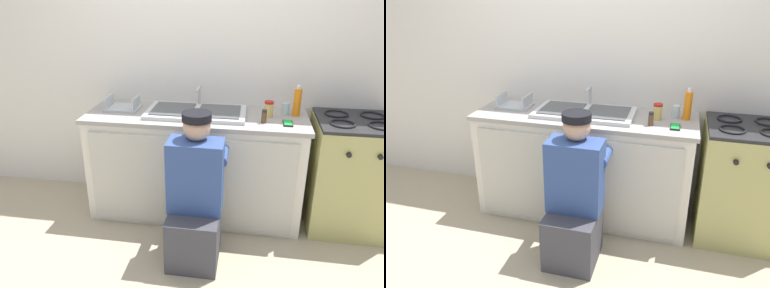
# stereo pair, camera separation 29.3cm
# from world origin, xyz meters

# --- Properties ---
(ground_plane) EXTENTS (12.00, 12.00, 0.00)m
(ground_plane) POSITION_xyz_m (0.00, 0.00, 0.00)
(ground_plane) COLOR tan
(back_wall) EXTENTS (6.00, 0.10, 2.50)m
(back_wall) POSITION_xyz_m (0.00, 0.65, 1.25)
(back_wall) COLOR silver
(back_wall) RESTS_ON ground_plane
(counter_cabinet) EXTENTS (1.75, 0.62, 0.87)m
(counter_cabinet) POSITION_xyz_m (0.00, 0.29, 0.44)
(counter_cabinet) COLOR silver
(counter_cabinet) RESTS_ON ground_plane
(countertop) EXTENTS (1.79, 0.62, 0.03)m
(countertop) POSITION_xyz_m (0.00, 0.30, 0.89)
(countertop) COLOR #9E9993
(countertop) RESTS_ON counter_cabinet
(sink_double_basin) EXTENTS (0.80, 0.44, 0.19)m
(sink_double_basin) POSITION_xyz_m (0.00, 0.30, 0.93)
(sink_double_basin) COLOR silver
(sink_double_basin) RESTS_ON countertop
(stove_range) EXTENTS (0.60, 0.62, 0.94)m
(stove_range) POSITION_xyz_m (1.25, 0.30, 0.47)
(stove_range) COLOR tan
(stove_range) RESTS_ON ground_plane
(plumber_person) EXTENTS (0.42, 0.61, 1.10)m
(plumber_person) POSITION_xyz_m (0.09, -0.32, 0.46)
(plumber_person) COLOR #3F3F47
(plumber_person) RESTS_ON ground_plane
(dish_rack_tray) EXTENTS (0.28, 0.22, 0.11)m
(dish_rack_tray) POSITION_xyz_m (-0.63, 0.33, 0.93)
(dish_rack_tray) COLOR #B2B7BC
(dish_rack_tray) RESTS_ON countertop
(water_glass) EXTENTS (0.06, 0.06, 0.10)m
(water_glass) POSITION_xyz_m (0.71, 0.40, 0.96)
(water_glass) COLOR #ADC6CC
(water_glass) RESTS_ON countertop
(spice_bottle_pepper) EXTENTS (0.04, 0.04, 0.10)m
(spice_bottle_pepper) POSITION_xyz_m (0.54, 0.18, 0.96)
(spice_bottle_pepper) COLOR #513823
(spice_bottle_pepper) RESTS_ON countertop
(condiment_jar) EXTENTS (0.07, 0.07, 0.13)m
(condiment_jar) POSITION_xyz_m (0.58, 0.33, 0.97)
(condiment_jar) COLOR #DBB760
(condiment_jar) RESTS_ON countertop
(cell_phone) EXTENTS (0.07, 0.14, 0.01)m
(cell_phone) POSITION_xyz_m (0.72, 0.18, 0.91)
(cell_phone) COLOR black
(cell_phone) RESTS_ON countertop
(soap_bottle_orange) EXTENTS (0.06, 0.06, 0.25)m
(soap_bottle_orange) POSITION_xyz_m (0.80, 0.39, 1.02)
(soap_bottle_orange) COLOR orange
(soap_bottle_orange) RESTS_ON countertop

